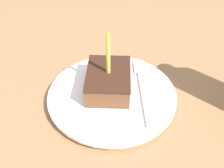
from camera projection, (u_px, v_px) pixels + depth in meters
name	position (u px, v px, depth m)	size (l,w,h in m)	color
ground_plane	(99.00, 107.00, 0.55)	(2.40, 2.40, 0.04)	olive
plate	(112.00, 95.00, 0.53)	(0.26, 0.26, 0.02)	white
cake_slice	(109.00, 80.00, 0.52)	(0.09, 0.11, 0.14)	brown
fork	(142.00, 85.00, 0.54)	(0.03, 0.19, 0.00)	#B2B2B7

